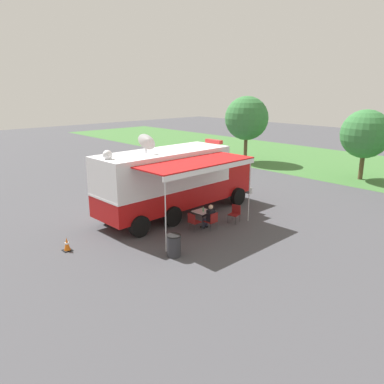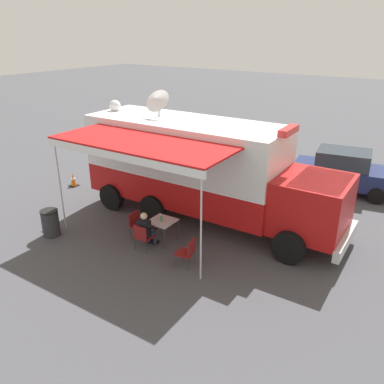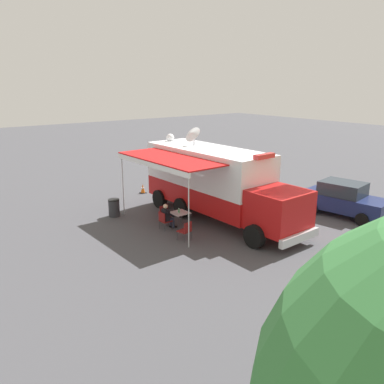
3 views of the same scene
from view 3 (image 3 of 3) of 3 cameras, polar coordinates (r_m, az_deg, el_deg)
name	(u,v)px [view 3 (image 3 of 3)]	position (r m, az deg, el deg)	size (l,w,h in m)	color
ground_plane	(207,215)	(20.62, 2.17, -3.27)	(100.00, 100.00, 0.00)	#47474C
lot_stripe	(266,204)	(22.72, 10.68, -1.73)	(0.12, 4.80, 0.01)	silver
command_truck	(217,181)	(19.51, 3.58, 1.56)	(5.06, 9.55, 4.53)	#B71414
folding_table	(180,214)	(18.67, -1.79, -3.14)	(0.82, 0.82, 0.73)	silver
water_bottle	(179,211)	(18.59, -1.91, -2.69)	(0.07, 0.07, 0.22)	#3F9959
folding_chair_at_table	(164,219)	(18.40, -4.07, -3.98)	(0.49, 0.49, 0.87)	maroon
folding_chair_beside_table	(165,213)	(19.25, -3.88, -3.08)	(0.49, 0.49, 0.87)	maroon
folding_chair_spare_by_truck	(186,230)	(17.13, -0.90, -5.45)	(0.57, 0.57, 0.87)	maroon
seated_responder	(167,216)	(18.46, -3.59, -3.45)	(0.67, 0.56, 1.25)	black
trash_bin	(114,208)	(20.60, -11.21, -2.25)	(0.57, 0.57, 0.91)	#2D2D33
traffic_cone	(143,189)	(24.67, -7.12, 0.48)	(0.36, 0.36, 0.58)	black
car_behind_truck	(344,199)	(21.69, 21.09, -0.94)	(2.52, 4.44, 1.76)	navy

